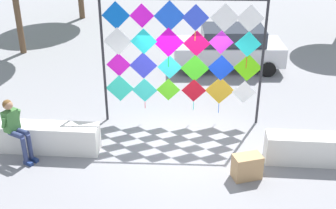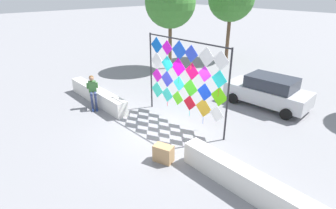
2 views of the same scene
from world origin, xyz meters
The scene contains 6 objects.
ground centered at (0.00, 0.00, 0.00)m, with size 120.00×120.00×0.00m, color gray.
plaza_ledge_left centered at (-4.36, -0.57, 0.36)m, with size 4.66×0.53×0.72m, color silver.
kite_display_rack centered at (-0.08, 1.21, 2.07)m, with size 4.26×0.22×3.49m.
seated_vendor centered at (-3.87, -1.01, 0.93)m, with size 0.75×0.64×1.57m.
parked_car centered at (1.41, 5.36, 0.76)m, with size 3.97×2.10×1.49m.
cardboard_box_large centered at (1.54, -1.32, 0.29)m, with size 0.64×0.37×0.58m, color tan.
Camera 1 is at (0.41, -9.58, 6.03)m, focal length 46.75 mm.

